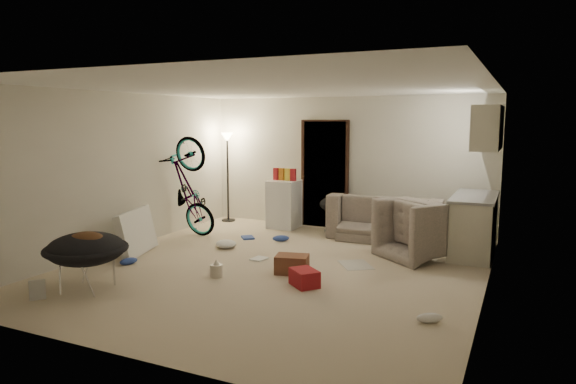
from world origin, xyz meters
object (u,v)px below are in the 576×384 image
at_px(sofa, 386,222).
at_px(tv_box, 136,232).
at_px(floor_lamp, 227,158).
at_px(mini_fridge, 284,204).
at_px(drink_case_b, 304,278).
at_px(bicycle, 189,210).
at_px(kitchen_counter, 474,226).
at_px(juicer, 216,270).
at_px(saucer_chair, 86,256).
at_px(drink_case_a, 292,264).
at_px(armchair, 425,236).

height_order(sofa, tv_box, tv_box).
bearing_deg(tv_box, floor_lamp, 75.21).
distance_m(mini_fridge, drink_case_b, 3.58).
height_order(bicycle, drink_case_b, bicycle).
distance_m(kitchen_counter, juicer, 4.02).
xyz_separation_m(floor_lamp, tv_box, (0.10, -2.86, -0.96)).
height_order(saucer_chair, drink_case_b, saucer_chair).
relative_size(sofa, drink_case_a, 4.51).
bearing_deg(saucer_chair, bicycle, 101.86).
bearing_deg(armchair, bicycle, 43.20).
relative_size(tv_box, drink_case_a, 2.40).
bearing_deg(drink_case_a, sofa, 62.52).
height_order(sofa, mini_fridge, mini_fridge).
distance_m(floor_lamp, tv_box, 3.02).
xyz_separation_m(bicycle, saucer_chair, (0.62, -2.96, -0.06)).
bearing_deg(saucer_chair, drink_case_a, 40.32).
distance_m(bicycle, drink_case_a, 2.92).
relative_size(floor_lamp, drink_case_a, 4.16).
distance_m(mini_fridge, juicer, 3.31).
height_order(floor_lamp, saucer_chair, floor_lamp).
bearing_deg(mini_fridge, sofa, -2.74).
bearing_deg(floor_lamp, saucer_chair, -80.80).
height_order(mini_fridge, saucer_chair, mini_fridge).
height_order(floor_lamp, juicer, floor_lamp).
xyz_separation_m(sofa, drink_case_a, (-0.64, -2.57, -0.16)).
height_order(drink_case_a, juicer, drink_case_a).
distance_m(drink_case_a, juicer, 1.02).
xyz_separation_m(sofa, drink_case_b, (-0.27, -3.00, -0.18)).
distance_m(tv_box, drink_case_b, 3.00).
height_order(mini_fridge, tv_box, mini_fridge).
height_order(sofa, drink_case_a, sofa).
height_order(armchair, saucer_chair, saucer_chair).
bearing_deg(armchair, sofa, -9.75).
bearing_deg(saucer_chair, juicer, 44.01).
relative_size(bicycle, tv_box, 1.74).
distance_m(armchair, drink_case_a, 2.21).
height_order(drink_case_b, juicer, juicer).
bearing_deg(bicycle, juicer, -132.54).
distance_m(floor_lamp, saucer_chair, 4.59).
xyz_separation_m(kitchen_counter, drink_case_a, (-2.13, -2.12, -0.32)).
xyz_separation_m(kitchen_counter, juicer, (-2.97, -2.69, -0.34)).
xyz_separation_m(armchair, tv_box, (-4.09, -1.73, 0.02)).
xyz_separation_m(mini_fridge, juicer, (0.54, -3.24, -0.36)).
bearing_deg(drink_case_b, bicycle, -169.94).
bearing_deg(kitchen_counter, bicycle, -169.91).
bearing_deg(floor_lamp, tv_box, -88.00).
relative_size(armchair, juicer, 4.18).
bearing_deg(kitchen_counter, floor_lamp, 172.34).
bearing_deg(sofa, drink_case_a, 73.33).
bearing_deg(sofa, armchair, 129.32).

